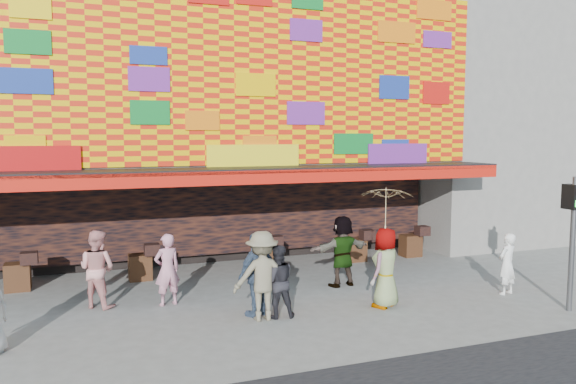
% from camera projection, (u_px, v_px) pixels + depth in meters
% --- Properties ---
extents(ground, '(90.00, 90.00, 0.00)m').
position_uv_depth(ground, '(286.00, 322.00, 11.77)').
color(ground, slate).
rests_on(ground, ground).
extents(shop_building, '(15.20, 9.40, 10.00)m').
position_uv_depth(shop_building, '(202.00, 95.00, 18.86)').
color(shop_building, gray).
rests_on(shop_building, ground).
extents(neighbor_right, '(11.00, 8.00, 12.00)m').
position_uv_depth(neighbor_right, '(514.00, 84.00, 23.14)').
color(neighbor_right, gray).
rests_on(neighbor_right, ground).
extents(signal_right, '(0.22, 0.20, 3.00)m').
position_uv_depth(signal_right, '(573.00, 228.00, 12.34)').
color(signal_right, '#59595B').
rests_on(signal_right, ground).
extents(ped_b, '(0.68, 0.53, 1.66)m').
position_uv_depth(ped_b, '(167.00, 269.00, 12.87)').
color(ped_b, '#CF869D').
rests_on(ped_b, ground).
extents(ped_c, '(0.84, 0.69, 1.58)m').
position_uv_depth(ped_c, '(277.00, 281.00, 12.00)').
color(ped_c, black).
rests_on(ped_c, ground).
extents(ped_d, '(1.27, 0.78, 1.90)m').
position_uv_depth(ped_d, '(262.00, 276.00, 11.83)').
color(ped_d, '#787057').
rests_on(ped_d, ground).
extents(ped_e, '(1.16, 0.89, 1.83)m').
position_uv_depth(ped_e, '(257.00, 274.00, 12.09)').
color(ped_e, '#394B65').
rests_on(ped_e, ground).
extents(ped_f, '(1.76, 0.75, 1.84)m').
position_uv_depth(ped_f, '(342.00, 251.00, 14.50)').
color(ped_f, gray).
rests_on(ped_f, ground).
extents(ped_g, '(1.06, 0.95, 1.82)m').
position_uv_depth(ped_g, '(386.00, 268.00, 12.71)').
color(ped_g, gray).
rests_on(ped_g, ground).
extents(ped_h, '(0.63, 0.51, 1.52)m').
position_uv_depth(ped_h, '(507.00, 264.00, 13.75)').
color(ped_h, white).
rests_on(ped_h, ground).
extents(ped_i, '(1.09, 1.06, 1.77)m').
position_uv_depth(ped_i, '(97.00, 269.00, 12.71)').
color(ped_i, pink).
rests_on(ped_i, ground).
extents(parasol, '(1.41, 1.43, 2.00)m').
position_uv_depth(parasol, '(387.00, 210.00, 12.58)').
color(parasol, beige).
rests_on(parasol, ground).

